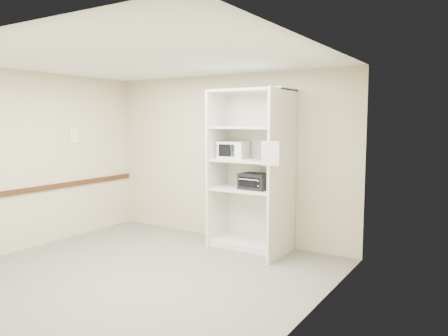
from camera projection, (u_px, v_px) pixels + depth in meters
The scene contains 12 objects.
floor at pixel (145, 272), 5.65m from camera, with size 4.50×4.00×0.01m, color slate.
ceiling at pixel (141, 59), 5.36m from camera, with size 4.50×4.00×0.01m, color white.
wall_back at pixel (227, 157), 7.19m from camera, with size 4.50×0.02×2.70m, color beige.
wall_left at pixel (34, 160), 6.70m from camera, with size 0.02×4.00×2.70m, color beige.
wall_right at pixel (313, 181), 4.32m from camera, with size 0.02×4.00×2.70m, color beige.
shelving_unit at pixel (254, 175), 6.61m from camera, with size 1.24×0.92×2.42m.
microwave at pixel (233, 150), 6.81m from camera, with size 0.43×0.33×0.26m, color white.
toaster_oven_upper at pixel (275, 153), 6.43m from camera, with size 0.35×0.26×0.20m, color black.
toaster_oven_lower at pixel (255, 181), 6.58m from camera, with size 0.43×0.33×0.24m, color black.
paper_sign at pixel (270, 153), 5.73m from camera, with size 0.25×0.01×0.32m, color white.
chair_rail at pixel (36, 189), 6.74m from camera, with size 0.04×3.98×0.08m, color #3D1E0F.
wall_poster at pixel (74, 135), 7.29m from camera, with size 0.01×0.18×0.26m, color white.
Camera 1 is at (3.78, -4.09, 1.94)m, focal length 35.00 mm.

